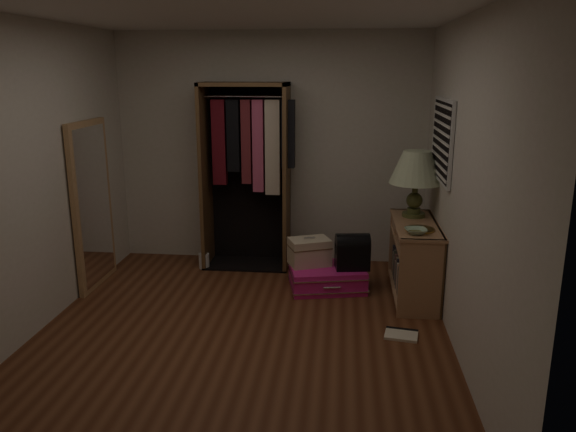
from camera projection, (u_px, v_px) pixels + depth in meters
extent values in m
plane|color=#552B18|center=(242.00, 334.00, 4.78)|extent=(4.00, 4.00, 0.00)
cube|color=beige|center=(271.00, 149.00, 6.37)|extent=(3.50, 0.02, 2.60)
cube|color=beige|center=(156.00, 273.00, 2.52)|extent=(3.50, 0.02, 2.60)
cube|color=beige|center=(464.00, 189.00, 4.28)|extent=(0.02, 4.00, 2.60)
cube|color=beige|center=(29.00, 180.00, 4.62)|extent=(0.02, 4.00, 2.60)
cube|color=silver|center=(234.00, 11.00, 4.12)|extent=(3.50, 4.00, 0.01)
cube|color=silver|center=(442.00, 140.00, 5.18)|extent=(0.03, 0.96, 0.76)
cube|color=black|center=(442.00, 140.00, 5.18)|extent=(0.03, 0.90, 0.70)
cube|color=white|center=(438.00, 173.00, 5.26)|extent=(0.01, 0.88, 0.02)
cube|color=white|center=(439.00, 165.00, 5.24)|extent=(0.01, 0.88, 0.02)
cube|color=white|center=(439.00, 157.00, 5.22)|extent=(0.01, 0.88, 0.02)
cube|color=white|center=(440.00, 149.00, 5.20)|extent=(0.01, 0.88, 0.02)
cube|color=white|center=(440.00, 140.00, 5.18)|extent=(0.01, 0.88, 0.02)
cube|color=white|center=(441.00, 132.00, 5.16)|extent=(0.01, 0.88, 0.02)
cube|color=white|center=(442.00, 123.00, 5.14)|extent=(0.01, 0.88, 0.02)
cube|color=white|center=(442.00, 115.00, 5.12)|extent=(0.01, 0.88, 0.02)
cube|color=white|center=(443.00, 106.00, 5.10)|extent=(0.01, 0.88, 0.02)
cube|color=#9F6F4D|center=(421.00, 280.00, 4.98)|extent=(0.40, 0.03, 0.75)
cube|color=#9F6F4D|center=(408.00, 243.00, 6.01)|extent=(0.40, 0.03, 0.75)
cube|color=#9F6F4D|center=(412.00, 290.00, 5.58)|extent=(0.40, 1.04, 0.03)
cube|color=#9F6F4D|center=(415.00, 241.00, 5.45)|extent=(0.40, 1.04, 0.03)
cube|color=#9F6F4D|center=(416.00, 224.00, 5.41)|extent=(0.42, 1.12, 0.03)
cube|color=brown|center=(434.00, 260.00, 5.48)|extent=(0.02, 1.10, 0.75)
cube|color=#9F6F4D|center=(411.00, 224.00, 5.75)|extent=(0.36, 0.38, 0.13)
cube|color=gray|center=(412.00, 296.00, 5.10)|extent=(0.21, 0.04, 0.23)
cube|color=#4C3833|center=(411.00, 291.00, 5.15)|extent=(0.20, 0.03, 0.27)
cube|color=#B7AD99|center=(410.00, 291.00, 5.20)|extent=(0.20, 0.03, 0.23)
cube|color=brown|center=(409.00, 287.00, 5.23)|extent=(0.19, 0.03, 0.28)
cube|color=#3F4C59|center=(407.00, 284.00, 5.27)|extent=(0.16, 0.04, 0.31)
cube|color=gray|center=(408.00, 284.00, 5.33)|extent=(0.19, 0.04, 0.26)
cube|color=#59594C|center=(406.00, 281.00, 5.37)|extent=(0.15, 0.05, 0.28)
cube|color=#B2724C|center=(405.00, 279.00, 5.42)|extent=(0.15, 0.04, 0.29)
cube|color=beige|center=(407.00, 277.00, 5.47)|extent=(0.21, 0.05, 0.28)
cube|color=#332D38|center=(405.00, 274.00, 5.52)|extent=(0.18, 0.04, 0.31)
cube|color=gray|center=(404.00, 272.00, 5.57)|extent=(0.16, 0.05, 0.31)
cube|color=#4C3833|center=(405.00, 273.00, 5.63)|extent=(0.19, 0.04, 0.25)
cube|color=#B7AD99|center=(404.00, 272.00, 5.68)|extent=(0.18, 0.05, 0.23)
cube|color=brown|center=(405.00, 268.00, 5.73)|extent=(0.21, 0.05, 0.29)
cube|color=#3F4C59|center=(404.00, 268.00, 5.78)|extent=(0.21, 0.03, 0.24)
cube|color=gray|center=(401.00, 267.00, 5.83)|extent=(0.15, 0.04, 0.22)
cube|color=#59594C|center=(404.00, 263.00, 5.87)|extent=(0.22, 0.03, 0.28)
cube|color=#B2724C|center=(401.00, 264.00, 5.91)|extent=(0.17, 0.03, 0.24)
cube|color=beige|center=(402.00, 263.00, 5.94)|extent=(0.21, 0.03, 0.24)
cube|color=#332D38|center=(403.00, 259.00, 5.98)|extent=(0.22, 0.04, 0.30)
cube|color=brown|center=(206.00, 176.00, 6.26)|extent=(0.04, 0.50, 2.05)
cube|color=brown|center=(287.00, 178.00, 6.17)|extent=(0.04, 0.50, 2.05)
cube|color=brown|center=(244.00, 84.00, 5.96)|extent=(0.95, 0.50, 0.04)
cube|color=black|center=(249.00, 173.00, 6.44)|extent=(0.95, 0.02, 2.05)
cube|color=black|center=(248.00, 263.00, 6.48)|extent=(0.95, 0.50, 0.02)
cylinder|color=silver|center=(244.00, 97.00, 5.99)|extent=(0.87, 0.02, 0.02)
cube|color=#590F19|center=(219.00, 142.00, 6.13)|extent=(0.15, 0.11, 0.92)
cube|color=black|center=(234.00, 136.00, 6.09)|extent=(0.14, 0.13, 0.77)
cube|color=maroon|center=(246.00, 142.00, 6.10)|extent=(0.10, 0.10, 0.91)
cube|color=#BF4C72|center=(258.00, 146.00, 6.09)|extent=(0.12, 0.11, 1.00)
cube|color=beige|center=(273.00, 148.00, 6.08)|extent=(0.16, 0.11, 1.03)
cube|color=black|center=(288.00, 134.00, 6.03)|extent=(0.14, 0.12, 0.73)
cube|color=#AC8153|center=(92.00, 205.00, 5.69)|extent=(0.05, 0.80, 1.70)
cube|color=white|center=(95.00, 205.00, 5.69)|extent=(0.01, 0.68, 1.58)
cube|color=#D4197A|center=(327.00, 278.00, 5.75)|extent=(0.83, 0.66, 0.23)
cube|color=silver|center=(327.00, 283.00, 5.76)|extent=(0.85, 0.69, 0.01)
cube|color=silver|center=(327.00, 272.00, 5.73)|extent=(0.85, 0.69, 0.01)
cylinder|color=silver|center=(332.00, 288.00, 5.48)|extent=(0.17, 0.05, 0.02)
cube|color=#C4B496|center=(309.00, 252.00, 5.76)|extent=(0.47, 0.40, 0.27)
cube|color=brown|center=(309.00, 246.00, 5.74)|extent=(0.48, 0.41, 0.01)
cylinder|color=silver|center=(310.00, 238.00, 5.72)|extent=(0.11, 0.06, 0.02)
cube|color=black|center=(352.00, 256.00, 5.65)|extent=(0.36, 0.26, 0.26)
cylinder|color=black|center=(353.00, 244.00, 5.62)|extent=(0.36, 0.26, 0.22)
cylinder|color=#454C25|center=(414.00, 215.00, 5.64)|extent=(0.28, 0.28, 0.04)
cylinder|color=#454C25|center=(414.00, 210.00, 5.63)|extent=(0.16, 0.16, 0.05)
sphere|color=#454C25|center=(414.00, 200.00, 5.60)|extent=(0.20, 0.20, 0.16)
cylinder|color=#454C25|center=(415.00, 188.00, 5.57)|extent=(0.07, 0.07, 0.09)
cone|color=beige|center=(416.00, 167.00, 5.52)|extent=(0.66, 0.66, 0.32)
cone|color=white|center=(416.00, 167.00, 5.52)|extent=(0.59, 0.59, 0.30)
cylinder|color=olive|center=(420.00, 229.00, 5.16)|extent=(0.33, 0.33, 0.02)
imported|color=#9EBD9E|center=(416.00, 231.00, 5.05)|extent=(0.22, 0.22, 0.05)
cylinder|color=silver|center=(204.00, 261.00, 6.34)|extent=(0.14, 0.14, 0.17)
cylinder|color=silver|center=(204.00, 252.00, 6.31)|extent=(0.06, 0.06, 0.04)
cube|color=beige|center=(401.00, 335.00, 4.74)|extent=(0.31, 0.26, 0.02)
cube|color=black|center=(402.00, 330.00, 4.83)|extent=(0.27, 0.08, 0.03)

